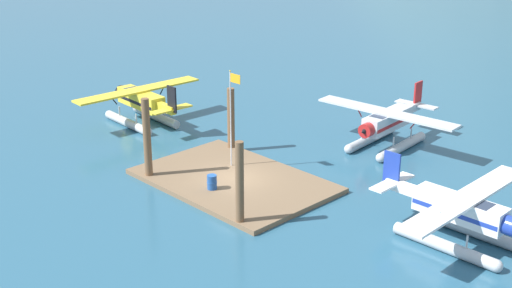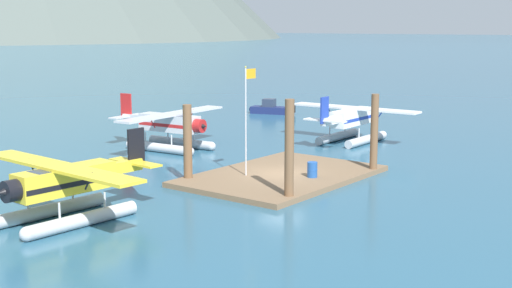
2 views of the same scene
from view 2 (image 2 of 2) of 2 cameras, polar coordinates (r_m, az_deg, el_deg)
ground_plane at (r=40.18m, az=2.13°, el=-2.88°), size 1200.00×1200.00×0.00m
dock_platform at (r=40.14m, az=2.13°, el=-2.68°), size 11.75×7.86×0.30m
piling_near_left at (r=34.46m, az=2.79°, el=-0.58°), size 0.48×0.48×5.25m
piling_near_right at (r=41.61m, az=9.83°, el=0.82°), size 0.46×0.46×4.84m
piling_far_left at (r=38.82m, az=-5.72°, el=-0.00°), size 0.50×0.50×4.49m
flagpole at (r=39.02m, az=-0.75°, el=3.00°), size 0.95×0.10×6.30m
fuel_drum at (r=39.15m, az=4.72°, el=-2.14°), size 0.62×0.62×0.88m
seaplane_white_stbd_fwd at (r=52.83m, az=8.03°, el=1.85°), size 7.98×10.43×3.84m
seaplane_yellow_port_fwd at (r=32.27m, az=-15.64°, el=-3.56°), size 7.98×10.46×3.84m
seaplane_silver_bow_right at (r=49.54m, az=-7.20°, el=1.34°), size 10.48×7.96×3.84m
boat_navy_open_east at (r=69.50m, az=1.23°, el=2.96°), size 2.75×4.71×1.50m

